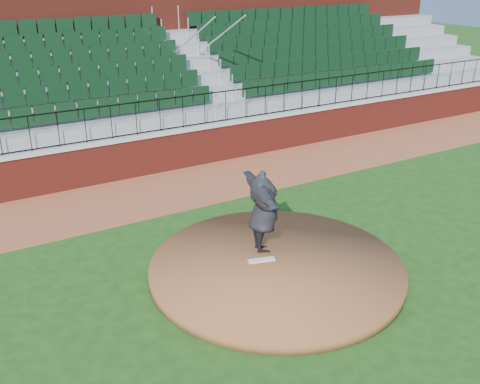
# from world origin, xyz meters

# --- Properties ---
(ground) EXTENTS (90.00, 90.00, 0.00)m
(ground) POSITION_xyz_m (0.00, 0.00, 0.00)
(ground) COLOR #1A4413
(ground) RESTS_ON ground
(warning_track) EXTENTS (34.00, 3.20, 0.01)m
(warning_track) POSITION_xyz_m (0.00, 5.40, 0.01)
(warning_track) COLOR brown
(warning_track) RESTS_ON ground
(field_wall) EXTENTS (34.00, 0.35, 1.20)m
(field_wall) POSITION_xyz_m (0.00, 7.00, 0.60)
(field_wall) COLOR maroon
(field_wall) RESTS_ON ground
(wall_cap) EXTENTS (34.00, 0.45, 0.10)m
(wall_cap) POSITION_xyz_m (0.00, 7.00, 1.25)
(wall_cap) COLOR #B7B7B7
(wall_cap) RESTS_ON field_wall
(wall_railing) EXTENTS (34.00, 0.05, 1.00)m
(wall_railing) POSITION_xyz_m (0.00, 7.00, 1.80)
(wall_railing) COLOR black
(wall_railing) RESTS_ON wall_cap
(seating_stands) EXTENTS (34.00, 5.10, 4.60)m
(seating_stands) POSITION_xyz_m (0.00, 9.72, 2.30)
(seating_stands) COLOR gray
(seating_stands) RESTS_ON ground
(concourse_wall) EXTENTS (34.00, 0.50, 5.50)m
(concourse_wall) POSITION_xyz_m (0.00, 12.52, 2.75)
(concourse_wall) COLOR maroon
(concourse_wall) RESTS_ON ground
(pitchers_mound) EXTENTS (5.40, 5.40, 0.25)m
(pitchers_mound) POSITION_xyz_m (-0.06, -0.12, 0.12)
(pitchers_mound) COLOR brown
(pitchers_mound) RESTS_ON ground
(pitching_rubber) EXTENTS (0.60, 0.30, 0.04)m
(pitching_rubber) POSITION_xyz_m (-0.27, 0.13, 0.27)
(pitching_rubber) COLOR silver
(pitching_rubber) RESTS_ON pitchers_mound
(pitcher) EXTENTS (1.27, 2.41, 1.89)m
(pitcher) POSITION_xyz_m (0.01, 0.53, 1.20)
(pitcher) COLOR black
(pitcher) RESTS_ON pitchers_mound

